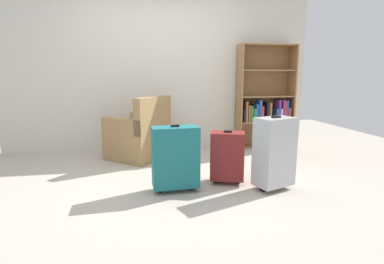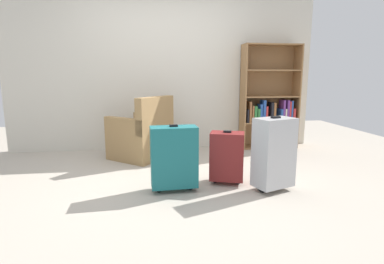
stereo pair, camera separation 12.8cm
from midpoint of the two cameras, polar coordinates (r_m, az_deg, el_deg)
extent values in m
plane|color=#B2A899|center=(3.45, -4.61, -9.55)|extent=(8.58, 8.58, 0.00)
cube|color=beige|center=(4.99, -6.75, 11.81)|extent=(4.90, 0.10, 2.60)
cube|color=olive|center=(5.00, 8.13, 6.49)|extent=(0.02, 0.32, 1.68)
cube|color=olive|center=(5.35, 17.43, 6.37)|extent=(0.02, 0.32, 1.68)
cube|color=olive|center=(5.30, 12.30, 6.57)|extent=(0.92, 0.02, 1.68)
cube|color=olive|center=(5.28, 12.57, -2.55)|extent=(0.88, 0.30, 0.02)
cube|color=olive|center=(5.20, 12.75, 1.95)|extent=(0.88, 0.30, 0.02)
cube|color=olive|center=(5.16, 12.94, 6.56)|extent=(0.88, 0.30, 0.02)
cube|color=olive|center=(5.15, 13.14, 11.21)|extent=(0.88, 0.30, 0.02)
cube|color=olive|center=(5.17, 13.33, 15.64)|extent=(0.88, 0.30, 0.02)
cube|color=black|center=(5.01, 8.75, 3.11)|extent=(0.02, 0.22, 0.21)
cube|color=brown|center=(5.01, 9.22, 3.81)|extent=(0.03, 0.21, 0.34)
cube|color=brown|center=(5.05, 9.60, 3.48)|extent=(0.03, 0.25, 0.27)
cube|color=#2D7238|center=(5.07, 10.04, 3.45)|extent=(0.04, 0.26, 0.27)
cube|color=#2D7238|center=(5.07, 10.67, 3.19)|extent=(0.04, 0.23, 0.22)
cube|color=#264C99|center=(5.06, 11.19, 3.56)|extent=(0.03, 0.18, 0.29)
cube|color=#264C99|center=(5.08, 11.72, 3.93)|extent=(0.04, 0.19, 0.36)
cube|color=#B22D2D|center=(5.10, 12.11, 3.39)|extent=(0.03, 0.20, 0.26)
cube|color=black|center=(5.13, 13.09, 3.73)|extent=(0.04, 0.19, 0.32)
cube|color=brown|center=(5.19, 13.34, 3.75)|extent=(0.04, 0.28, 0.31)
cube|color=#264C99|center=(5.24, 14.56, 3.21)|extent=(0.03, 0.27, 0.21)
cube|color=#66337F|center=(5.22, 15.09, 3.95)|extent=(0.03, 0.21, 0.36)
cube|color=silver|center=(5.27, 15.24, 3.23)|extent=(0.02, 0.27, 0.21)
cube|color=#66337F|center=(5.25, 15.73, 3.96)|extent=(0.03, 0.23, 0.35)
cube|color=#B22D2D|center=(5.25, 16.17, 3.82)|extent=(0.03, 0.18, 0.33)
cube|color=#264C99|center=(5.29, 16.33, 3.92)|extent=(0.02, 0.24, 0.35)
cube|color=#B22D2D|center=(5.32, 16.65, 3.25)|extent=(0.04, 0.26, 0.22)
cube|color=#9E7A4C|center=(4.48, -10.97, -2.33)|extent=(0.99, 0.99, 0.40)
cube|color=tan|center=(4.44, -11.08, 0.70)|extent=(0.77, 0.75, 0.08)
cube|color=#9E7A4C|center=(4.22, -8.19, 3.18)|extent=(0.54, 0.62, 0.50)
cube|color=#9E7A4C|center=(4.65, -8.70, 2.10)|extent=(0.60, 0.52, 0.22)
cube|color=#9E7A4C|center=(4.20, -13.77, 1.02)|extent=(0.60, 0.52, 0.22)
cylinder|color=#1959A5|center=(4.63, -4.64, -3.70)|extent=(0.08, 0.08, 0.10)
torus|color=#1959A5|center=(4.63, -3.99, -3.62)|extent=(0.06, 0.01, 0.06)
cube|color=#19666B|center=(3.12, -4.26, -4.71)|extent=(0.48, 0.25, 0.63)
cube|color=black|center=(3.05, -4.35, 1.18)|extent=(0.08, 0.05, 0.02)
cylinder|color=black|center=(3.21, -7.15, -10.72)|extent=(0.05, 0.05, 0.05)
cylinder|color=black|center=(3.25, -1.25, -10.33)|extent=(0.05, 0.05, 0.05)
cube|color=maroon|center=(3.37, 5.58, -4.46)|extent=(0.42, 0.34, 0.53)
cube|color=black|center=(3.31, 5.66, 0.12)|extent=(0.10, 0.07, 0.02)
cylinder|color=black|center=(3.47, 3.36, -9.01)|extent=(0.06, 0.06, 0.05)
cylinder|color=black|center=(3.46, 7.63, -9.13)|extent=(0.06, 0.06, 0.05)
cube|color=#B7BABF|center=(3.25, 14.15, -3.62)|extent=(0.46, 0.38, 0.71)
cube|color=black|center=(3.18, 14.45, 2.79)|extent=(0.10, 0.08, 0.02)
cylinder|color=black|center=(3.27, 12.09, -10.44)|extent=(0.06, 0.06, 0.05)
cylinder|color=black|center=(3.46, 15.53, -9.44)|extent=(0.06, 0.06, 0.05)
camera|label=1|loc=(0.06, -91.06, -0.20)|focal=28.37mm
camera|label=2|loc=(0.06, 88.94, 0.20)|focal=28.37mm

